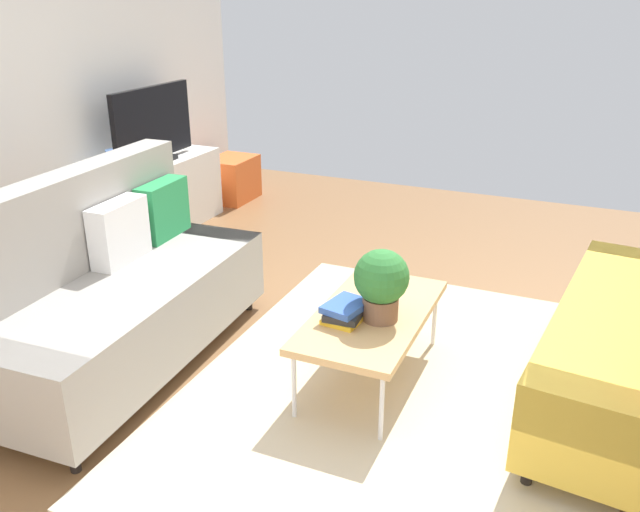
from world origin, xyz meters
TOP-DOWN VIEW (x-y plane):
  - ground_plane at (0.00, 0.00)m, footprint 7.68×7.68m
  - area_rug at (-0.05, -0.27)m, footprint 2.90×2.20m
  - couch_beige at (-0.38, 1.35)m, footprint 1.94×0.92m
  - coffee_table at (0.00, -0.07)m, footprint 1.10×0.56m
  - tv_console at (1.53, 2.46)m, footprint 1.40×0.44m
  - tv at (1.53, 2.44)m, footprint 1.00×0.20m
  - storage_trunk at (2.63, 2.36)m, footprint 0.52×0.40m
  - potted_plant at (-0.06, -0.14)m, footprint 0.29×0.29m
  - table_book_0 at (-0.14, 0.03)m, footprint 0.26×0.20m
  - table_book_1 at (-0.14, 0.03)m, footprint 0.25×0.19m
  - table_book_2 at (-0.14, 0.03)m, footprint 0.27×0.22m
  - vase_0 at (0.95, 2.51)m, footprint 0.08×0.08m
  - vase_1 at (1.09, 2.51)m, footprint 0.14×0.14m
  - bottle_0 at (1.28, 2.42)m, footprint 0.06×0.06m
  - bottle_1 at (1.40, 2.42)m, footprint 0.05×0.05m

SIDE VIEW (x-z plane):
  - ground_plane at x=0.00m, z-range 0.00..0.00m
  - area_rug at x=-0.05m, z-range 0.00..0.01m
  - storage_trunk at x=2.63m, z-range 0.00..0.44m
  - tv_console at x=1.53m, z-range 0.00..0.64m
  - coffee_table at x=0.00m, z-range 0.18..0.60m
  - table_book_0 at x=-0.14m, z-range 0.42..0.44m
  - couch_beige at x=-0.38m, z-range -0.10..1.00m
  - table_book_1 at x=-0.14m, z-range 0.44..0.48m
  - table_book_2 at x=-0.14m, z-range 0.48..0.52m
  - potted_plant at x=-0.06m, z-range 0.44..0.83m
  - vase_0 at x=0.95m, z-range 0.64..0.77m
  - bottle_0 at x=1.28m, z-range 0.64..0.78m
  - bottle_1 at x=1.40m, z-range 0.64..0.83m
  - vase_1 at x=1.09m, z-range 0.64..0.83m
  - tv at x=1.53m, z-range 0.63..1.27m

